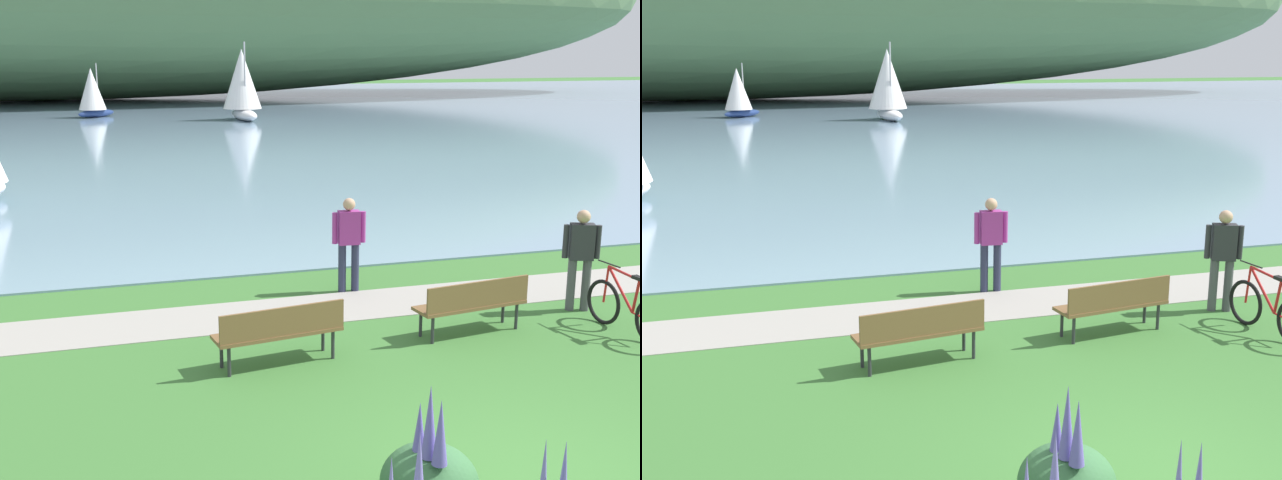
{
  "view_description": "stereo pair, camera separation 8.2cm",
  "coord_description": "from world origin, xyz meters",
  "views": [
    {
      "loc": [
        -4.02,
        -6.31,
        4.26
      ],
      "look_at": [
        -0.17,
        6.58,
        1.0
      ],
      "focal_mm": 44.39,
      "sensor_mm": 36.0,
      "label": 1
    },
    {
      "loc": [
        -3.94,
        -6.34,
        4.26
      ],
      "look_at": [
        -0.17,
        6.58,
        1.0
      ],
      "focal_mm": 44.39,
      "sensor_mm": 36.0,
      "label": 2
    }
  ],
  "objects": [
    {
      "name": "person_at_shoreline",
      "position": [
        0.38,
        6.62,
        0.98
      ],
      "size": [
        0.61,
        0.25,
        1.71
      ],
      "color": "#282D47",
      "rests_on": "ground"
    },
    {
      "name": "sailboat_nearest_to_shore",
      "position": [
        -3.33,
        45.91,
        1.62
      ],
      "size": [
        2.73,
        2.63,
        3.35
      ],
      "color": "navy",
      "rests_on": "bay_water"
    },
    {
      "name": "bicycle_leaning_near_bench",
      "position": [
        3.74,
        3.31,
        0.4
      ],
      "size": [
        0.23,
        1.77,
        1.01
      ],
      "color": "black",
      "rests_on": "ground"
    },
    {
      "name": "park_bench_near_camera",
      "position": [
        1.48,
        3.98,
        0.52
      ],
      "size": [
        1.85,
        0.72,
        0.88
      ],
      "color": "brown",
      "rests_on": "ground"
    },
    {
      "name": "echium_bush_beside_closest",
      "position": [
        -1.18,
        -0.32,
        0.39
      ],
      "size": [
        0.92,
        0.92,
        1.39
      ],
      "color": "#386B3D",
      "rests_on": "ground"
    },
    {
      "name": "park_bench_further_along",
      "position": [
        -1.62,
        3.65,
        0.52
      ],
      "size": [
        1.85,
        0.72,
        0.88
      ],
      "color": "brown",
      "rests_on": "ground"
    },
    {
      "name": "person_on_the_grass",
      "position": [
        3.71,
        4.53,
        0.98
      ],
      "size": [
        0.57,
        0.35,
        1.71
      ],
      "color": "#4C4C51",
      "rests_on": "ground"
    },
    {
      "name": "shoreline_path",
      "position": [
        0.0,
        5.81,
        0.01
      ],
      "size": [
        60.0,
        1.5,
        0.01
      ],
      "primitive_type": "cube",
      "color": "#A39E93",
      "rests_on": "ground"
    },
    {
      "name": "sailboat_far_off",
      "position": [
        5.36,
        41.53,
        2.22
      ],
      "size": [
        2.52,
        4.02,
        4.63
      ],
      "color": "white",
      "rests_on": "bay_water"
    },
    {
      "name": "bay_water",
      "position": [
        0.0,
        48.08,
        0.02
      ],
      "size": [
        180.0,
        80.0,
        0.04
      ],
      "primitive_type": "cube",
      "color": "#7A99B2",
      "rests_on": "ground"
    }
  ]
}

